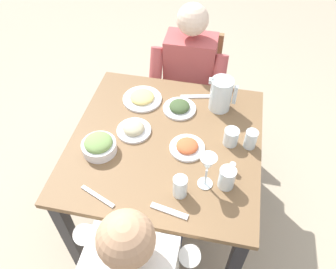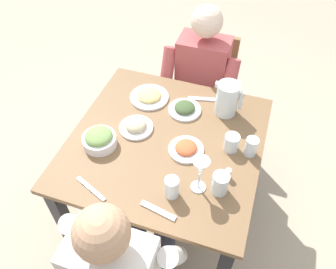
{
  "view_description": "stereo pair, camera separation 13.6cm",
  "coord_description": "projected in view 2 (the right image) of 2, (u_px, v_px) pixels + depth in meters",
  "views": [
    {
      "loc": [
        0.24,
        -1.11,
        2.05
      ],
      "look_at": [
        0.01,
        -0.01,
        0.81
      ],
      "focal_mm": 35.95,
      "sensor_mm": 36.0,
      "label": 1
    },
    {
      "loc": [
        0.38,
        -1.08,
        2.05
      ],
      "look_at": [
        0.01,
        -0.01,
        0.81
      ],
      "focal_mm": 35.95,
      "sensor_mm": 36.0,
      "label": 2
    }
  ],
  "objects": [
    {
      "name": "plate_fries",
      "position": [
        149.0,
        96.0,
        1.93
      ],
      "size": [
        0.22,
        0.22,
        0.05
      ],
      "color": "white",
      "rests_on": "dining_table"
    },
    {
      "name": "water_glass_far_left",
      "position": [
        231.0,
        143.0,
        1.65
      ],
      "size": [
        0.07,
        0.07,
        0.09
      ],
      "primitive_type": "cylinder",
      "color": "silver",
      "rests_on": "dining_table"
    },
    {
      "name": "water_glass_by_pitcher",
      "position": [
        251.0,
        147.0,
        1.63
      ],
      "size": [
        0.06,
        0.06,
        0.1
      ],
      "primitive_type": "cylinder",
      "color": "silver",
      "rests_on": "dining_table"
    },
    {
      "name": "fork_near",
      "position": [
        202.0,
        99.0,
        1.93
      ],
      "size": [
        0.17,
        0.06,
        0.01
      ],
      "primitive_type": "cube",
      "rotation": [
        0.0,
        0.0,
        0.23
      ],
      "color": "silver",
      "rests_on": "dining_table"
    },
    {
      "name": "dining_table",
      "position": [
        166.0,
        154.0,
        1.81
      ],
      "size": [
        0.97,
        0.97,
        0.76
      ],
      "color": "brown",
      "rests_on": "ground_plane"
    },
    {
      "name": "water_glass_center",
      "position": [
        172.0,
        187.0,
        1.47
      ],
      "size": [
        0.06,
        0.06,
        0.11
      ],
      "primitive_type": "cylinder",
      "color": "silver",
      "rests_on": "dining_table"
    },
    {
      "name": "plate_rice_curry",
      "position": [
        186.0,
        148.0,
        1.67
      ],
      "size": [
        0.18,
        0.18,
        0.04
      ],
      "color": "white",
      "rests_on": "dining_table"
    },
    {
      "name": "knife_near",
      "position": [
        91.0,
        189.0,
        1.52
      ],
      "size": [
        0.18,
        0.09,
        0.01
      ],
      "primitive_type": "cube",
      "rotation": [
        0.0,
        0.0,
        -0.39
      ],
      "color": "silver",
      "rests_on": "dining_table"
    },
    {
      "name": "fork_far",
      "position": [
        158.0,
        211.0,
        1.45
      ],
      "size": [
        0.17,
        0.06,
        0.01
      ],
      "primitive_type": "cube",
      "rotation": [
        0.0,
        0.0,
        -0.18
      ],
      "color": "silver",
      "rests_on": "dining_table"
    },
    {
      "name": "water_pitcher",
      "position": [
        227.0,
        99.0,
        1.8
      ],
      "size": [
        0.16,
        0.12,
        0.19
      ],
      "color": "silver",
      "rests_on": "dining_table"
    },
    {
      "name": "salad_bowl",
      "position": [
        99.0,
        139.0,
        1.68
      ],
      "size": [
        0.17,
        0.17,
        0.09
      ],
      "color": "white",
      "rests_on": "dining_table"
    },
    {
      "name": "plate_beans",
      "position": [
        136.0,
        126.0,
        1.77
      ],
      "size": [
        0.18,
        0.18,
        0.05
      ],
      "color": "white",
      "rests_on": "dining_table"
    },
    {
      "name": "ground_plane",
      "position": [
        166.0,
        213.0,
        2.29
      ],
      "size": [
        8.0,
        8.0,
        0.0
      ],
      "primitive_type": "plane",
      "color": "tan"
    },
    {
      "name": "plate_dolmas",
      "position": [
        185.0,
        109.0,
        1.86
      ],
      "size": [
        0.18,
        0.18,
        0.05
      ],
      "color": "white",
      "rests_on": "dining_table"
    },
    {
      "name": "wine_glass",
      "position": [
        200.0,
        169.0,
        1.43
      ],
      "size": [
        0.08,
        0.08,
        0.2
      ],
      "color": "silver",
      "rests_on": "dining_table"
    },
    {
      "name": "salt_shaker",
      "position": [
        228.0,
        173.0,
        1.55
      ],
      "size": [
        0.03,
        0.03,
        0.05
      ],
      "color": "white",
      "rests_on": "dining_table"
    },
    {
      "name": "chair_far",
      "position": [
        204.0,
        87.0,
        2.44
      ],
      "size": [
        0.4,
        0.4,
        0.86
      ],
      "color": "olive",
      "rests_on": "ground_plane"
    },
    {
      "name": "diner_far",
      "position": [
        198.0,
        89.0,
        2.2
      ],
      "size": [
        0.48,
        0.53,
        1.15
      ],
      "color": "#B24C4C",
      "rests_on": "ground_plane"
    },
    {
      "name": "diner_near",
      "position": [
        126.0,
        260.0,
        1.44
      ],
      "size": [
        0.48,
        0.53,
        1.15
      ],
      "color": "silver",
      "rests_on": "ground_plane"
    },
    {
      "name": "water_glass_near_right",
      "position": [
        220.0,
        183.0,
        1.48
      ],
      "size": [
        0.08,
        0.08,
        0.11
      ],
      "primitive_type": "cylinder",
      "color": "silver",
      "rests_on": "dining_table"
    }
  ]
}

